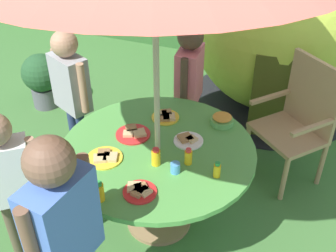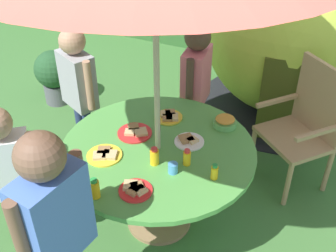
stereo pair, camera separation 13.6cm
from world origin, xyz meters
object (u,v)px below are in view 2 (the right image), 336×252
object	(u,v)px
cup_near	(173,168)
plate_front_edge	(135,132)
juice_bottle_far_right	(95,189)
potted_plant	(54,74)
child_in_pink_shirt	(196,76)
snack_bowl	(225,122)
wooden_chair	(306,122)
plate_near_right	(104,155)
juice_bottle_center_front	(187,158)
plate_mid_right	(189,141)
juice_bottle_near_left	(154,156)
plate_back_edge	(135,189)
juice_bottle_center_back	(215,172)
child_in_grey_shirt	(78,80)
dome_tent	(293,27)
plate_far_left	(169,116)
child_in_white_shirt	(7,166)
garden_table	(158,164)
child_in_blue_shirt	(54,216)

from	to	relation	value
cup_near	plate_front_edge	bearing A→B (deg)	147.50
plate_front_edge	juice_bottle_far_right	size ratio (longest dim) A/B	1.84
potted_plant	child_in_pink_shirt	xyz separation A→B (m)	(1.65, -0.20, 0.45)
plate_front_edge	snack_bowl	bearing A→B (deg)	33.09
wooden_chair	plate_near_right	world-z (taller)	wooden_chair
potted_plant	juice_bottle_center_front	distance (m)	2.31
plate_mid_right	potted_plant	bearing A→B (deg)	153.70
plate_near_right	juice_bottle_near_left	size ratio (longest dim) A/B	1.87
wooden_chair	child_in_pink_shirt	xyz separation A→B (m)	(-0.90, -0.06, 0.22)
plate_back_edge	juice_bottle_center_back	bearing A→B (deg)	38.15
plate_mid_right	child_in_grey_shirt	bearing A→B (deg)	165.06
dome_tent	juice_bottle_far_right	xyz separation A→B (m)	(-0.58, -2.53, -0.12)
snack_bowl	plate_near_right	bearing A→B (deg)	-132.49
wooden_chair	potted_plant	bearing A→B (deg)	-141.88
potted_plant	plate_far_left	bearing A→B (deg)	-23.88
dome_tent	snack_bowl	distance (m)	1.58
juice_bottle_near_left	juice_bottle_center_back	xyz separation A→B (m)	(0.38, 0.03, -0.01)
juice_bottle_far_right	plate_far_left	bearing A→B (deg)	87.09
snack_bowl	juice_bottle_far_right	bearing A→B (deg)	-114.57
child_in_pink_shirt	juice_bottle_center_back	size ratio (longest dim) A/B	11.63
plate_mid_right	juice_bottle_far_right	bearing A→B (deg)	-112.61
child_in_white_shirt	juice_bottle_center_front	bearing A→B (deg)	-10.73
child_in_pink_shirt	juice_bottle_far_right	xyz separation A→B (m)	(-0.04, -1.43, -0.02)
plate_far_left	juice_bottle_center_front	size ratio (longest dim) A/B	1.77
child_in_grey_shirt	child_in_white_shirt	bearing A→B (deg)	-54.76
potted_plant	juice_bottle_center_back	world-z (taller)	juice_bottle_center_back
dome_tent	juice_bottle_center_front	size ratio (longest dim) A/B	18.05
juice_bottle_far_right	juice_bottle_center_front	xyz separation A→B (m)	(0.36, 0.48, -0.01)
potted_plant	cup_near	distance (m)	2.33
garden_table	plate_near_right	size ratio (longest dim) A/B	5.64
dome_tent	child_in_pink_shirt	size ratio (longest dim) A/B	1.68
plate_mid_right	juice_bottle_far_right	size ratio (longest dim) A/B	1.55
juice_bottle_near_left	juice_bottle_center_front	xyz separation A→B (m)	(0.18, 0.08, -0.00)
child_in_pink_shirt	plate_back_edge	world-z (taller)	child_in_pink_shirt
garden_table	juice_bottle_far_right	xyz separation A→B (m)	(-0.12, -0.55, 0.20)
child_in_grey_shirt	cup_near	distance (m)	1.26
plate_front_edge	juice_bottle_far_right	world-z (taller)	juice_bottle_far_right
plate_front_edge	plate_near_right	world-z (taller)	same
potted_plant	child_in_grey_shirt	xyz separation A→B (m)	(0.81, -0.65, 0.44)
plate_far_left	juice_bottle_near_left	bearing A→B (deg)	-75.22
garden_table	child_in_white_shirt	world-z (taller)	child_in_white_shirt
potted_plant	child_in_pink_shirt	distance (m)	1.72
child_in_white_shirt	snack_bowl	world-z (taller)	child_in_white_shirt
potted_plant	child_in_blue_shirt	bearing A→B (deg)	-50.80
plate_back_edge	child_in_blue_shirt	bearing A→B (deg)	-111.43
juice_bottle_center_front	wooden_chair	bearing A→B (deg)	60.00
child_in_grey_shirt	plate_near_right	size ratio (longest dim) A/B	5.29
wooden_chair	child_in_grey_shirt	distance (m)	1.83
dome_tent	juice_bottle_near_left	world-z (taller)	dome_tent
plate_mid_right	plate_front_edge	size ratio (longest dim) A/B	0.84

